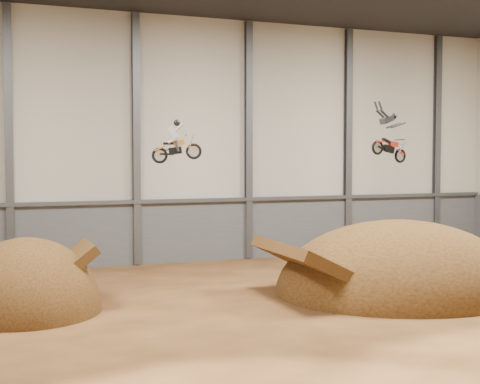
% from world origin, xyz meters
% --- Properties ---
extents(floor, '(40.00, 40.00, 0.00)m').
position_xyz_m(floor, '(0.00, 0.00, 0.00)').
color(floor, '#4A2A13').
rests_on(floor, ground).
extents(back_wall, '(40.00, 0.10, 14.00)m').
position_xyz_m(back_wall, '(0.00, 15.00, 7.00)').
color(back_wall, beige).
rests_on(back_wall, ground).
extents(lower_band_back, '(39.80, 0.18, 3.50)m').
position_xyz_m(lower_band_back, '(0.00, 14.90, 1.75)').
color(lower_band_back, '#52555A').
rests_on(lower_band_back, ground).
extents(steel_rail, '(39.80, 0.35, 0.20)m').
position_xyz_m(steel_rail, '(0.00, 14.75, 3.55)').
color(steel_rail, '#47494F').
rests_on(steel_rail, lower_band_back).
extents(steel_column_1, '(0.40, 0.36, 13.90)m').
position_xyz_m(steel_column_1, '(-10.00, 14.80, 7.00)').
color(steel_column_1, '#47494F').
rests_on(steel_column_1, ground).
extents(steel_column_2, '(0.40, 0.36, 13.90)m').
position_xyz_m(steel_column_2, '(-3.33, 14.80, 7.00)').
color(steel_column_2, '#47494F').
rests_on(steel_column_2, ground).
extents(steel_column_3, '(0.40, 0.36, 13.90)m').
position_xyz_m(steel_column_3, '(3.33, 14.80, 7.00)').
color(steel_column_3, '#47494F').
rests_on(steel_column_3, ground).
extents(steel_column_4, '(0.40, 0.36, 13.90)m').
position_xyz_m(steel_column_4, '(10.00, 14.80, 7.00)').
color(steel_column_4, '#47494F').
rests_on(steel_column_4, ground).
extents(steel_column_5, '(0.40, 0.36, 13.90)m').
position_xyz_m(steel_column_5, '(16.67, 14.80, 7.00)').
color(steel_column_5, '#47494F').
rests_on(steel_column_5, ground).
extents(takeoff_ramp, '(5.77, 6.65, 5.77)m').
position_xyz_m(takeoff_ramp, '(-9.73, 5.35, 0.00)').
color(takeoff_ramp, '#37210D').
rests_on(takeoff_ramp, ground).
extents(landing_ramp, '(11.19, 9.90, 6.45)m').
position_xyz_m(landing_ramp, '(6.03, 3.32, 0.00)').
color(landing_ramp, '#37210D').
rests_on(landing_ramp, ground).
extents(fmx_rider_a, '(2.41, 1.33, 2.12)m').
position_xyz_m(fmx_rider_a, '(-3.58, 5.31, 6.80)').
color(fmx_rider_a, '#C16414').
extents(fmx_rider_b, '(3.11, 1.17, 2.78)m').
position_xyz_m(fmx_rider_b, '(4.97, 2.70, 7.06)').
color(fmx_rider_b, red).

